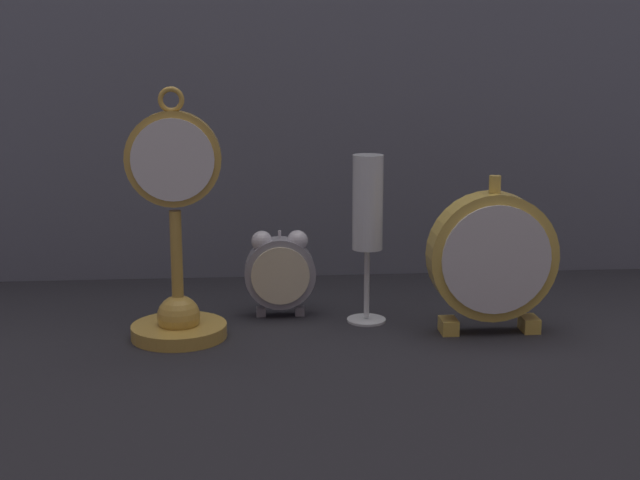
{
  "coord_description": "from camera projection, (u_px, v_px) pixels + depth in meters",
  "views": [
    {
      "loc": [
        -0.09,
        -0.99,
        0.34
      ],
      "look_at": [
        0.0,
        0.08,
        0.11
      ],
      "focal_mm": 50.0,
      "sensor_mm": 36.0,
      "label": 1
    }
  ],
  "objects": [
    {
      "name": "ground_plane",
      "position": [
        325.0,
        344.0,
        1.04
      ],
      "size": [
        4.0,
        4.0,
        0.0
      ],
      "primitive_type": "plane",
      "color": "#232328"
    },
    {
      "name": "fabric_backdrop_drape",
      "position": [
        306.0,
        62.0,
        1.29
      ],
      "size": [
        1.49,
        0.01,
        0.64
      ],
      "primitive_type": "cube",
      "color": "slate",
      "rests_on": "ground_plane"
    },
    {
      "name": "champagne_flute",
      "position": [
        368.0,
        215.0,
        1.1
      ],
      "size": [
        0.05,
        0.05,
        0.21
      ],
      "color": "silver",
      "rests_on": "ground_plane"
    },
    {
      "name": "pocket_watch_on_stand",
      "position": [
        176.0,
        255.0,
        1.04
      ],
      "size": [
        0.11,
        0.11,
        0.3
      ],
      "color": "gold",
      "rests_on": "ground_plane"
    },
    {
      "name": "alarm_clock_twin_bell",
      "position": [
        280.0,
        269.0,
        1.14
      ],
      "size": [
        0.09,
        0.03,
        0.11
      ],
      "color": "gray",
      "rests_on": "ground_plane"
    },
    {
      "name": "mantel_clock_silver",
      "position": [
        492.0,
        258.0,
        1.06
      ],
      "size": [
        0.15,
        0.04,
        0.19
      ],
      "color": "gold",
      "rests_on": "ground_plane"
    }
  ]
}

